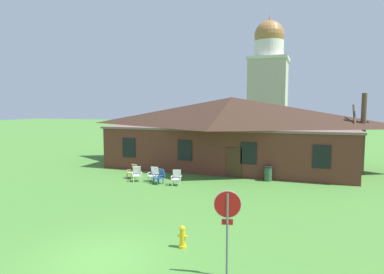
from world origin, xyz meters
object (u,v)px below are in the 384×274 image
object	(u,v)px
trash_bin	(268,174)
fire_hydrant	(182,237)
lawn_chair_right_end	(177,177)
lawn_chair_by_porch	(133,171)
lawn_chair_left_end	(154,174)
lawn_chair_middle	(160,176)
lawn_chair_near_door	(137,174)
stop_sign	(227,216)

from	to	relation	value
trash_bin	fire_hydrant	bearing A→B (deg)	-97.42
lawn_chair_right_end	fire_hydrant	distance (m)	9.40
lawn_chair_by_porch	lawn_chair_left_end	bearing A→B (deg)	-13.28
lawn_chair_middle	fire_hydrant	distance (m)	9.92
lawn_chair_middle	lawn_chair_near_door	bearing A→B (deg)	173.88
lawn_chair_right_end	trash_bin	xyz separation A→B (m)	(5.30, 3.17, -0.00)
lawn_chair_near_door	lawn_chair_middle	bearing A→B (deg)	-6.12
lawn_chair_near_door	fire_hydrant	distance (m)	11.06
lawn_chair_middle	lawn_chair_by_porch	bearing A→B (deg)	160.59
lawn_chair_by_porch	fire_hydrant	size ratio (longest dim) A/B	1.21
stop_sign	lawn_chair_by_porch	bearing A→B (deg)	130.56
lawn_chair_by_porch	trash_bin	xyz separation A→B (m)	(8.90, 2.32, -0.00)
fire_hydrant	trash_bin	size ratio (longest dim) A/B	0.81
stop_sign	lawn_chair_near_door	world-z (taller)	stop_sign
lawn_chair_middle	trash_bin	world-z (taller)	trash_bin
lawn_chair_middle	fire_hydrant	xyz separation A→B (m)	(4.94, -8.60, -0.12)
lawn_chair_by_porch	stop_sign	bearing A→B (deg)	-49.44
lawn_chair_right_end	stop_sign	bearing A→B (deg)	-60.35
lawn_chair_near_door	trash_bin	size ratio (longest dim) A/B	0.98
lawn_chair_middle	trash_bin	bearing A→B (deg)	26.12
stop_sign	lawn_chair_by_porch	distance (m)	14.40
stop_sign	lawn_chair_right_end	distance (m)	11.63
stop_sign	lawn_chair_middle	xyz separation A→B (m)	(-6.89, 10.04, -1.31)
lawn_chair_left_end	lawn_chair_middle	size ratio (longest dim) A/B	1.00
lawn_chair_middle	lawn_chair_right_end	world-z (taller)	same
lawn_chair_left_end	stop_sign	bearing A→B (deg)	-54.23
lawn_chair_by_porch	lawn_chair_middle	xyz separation A→B (m)	(2.43, -0.86, 0.00)
lawn_chair_near_door	stop_sign	bearing A→B (deg)	-49.75
stop_sign	lawn_chair_left_end	bearing A→B (deg)	125.77
lawn_chair_right_end	trash_bin	distance (m)	6.17
stop_sign	lawn_chair_near_door	distance (m)	13.46
fire_hydrant	lawn_chair_right_end	bearing A→B (deg)	113.62
fire_hydrant	trash_bin	xyz separation A→B (m)	(1.53, 11.78, 0.12)
stop_sign	fire_hydrant	world-z (taller)	stop_sign
lawn_chair_by_porch	lawn_chair_middle	bearing A→B (deg)	-19.41
lawn_chair_left_end	lawn_chair_middle	distance (m)	0.78
stop_sign	lawn_chair_middle	distance (m)	12.25
lawn_chair_right_end	fire_hydrant	world-z (taller)	lawn_chair_right_end
lawn_chair_near_door	fire_hydrant	world-z (taller)	lawn_chair_near_door
lawn_chair_by_porch	lawn_chair_middle	world-z (taller)	same
lawn_chair_by_porch	lawn_chair_left_end	size ratio (longest dim) A/B	1.00
stop_sign	lawn_chair_by_porch	size ratio (longest dim) A/B	2.68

